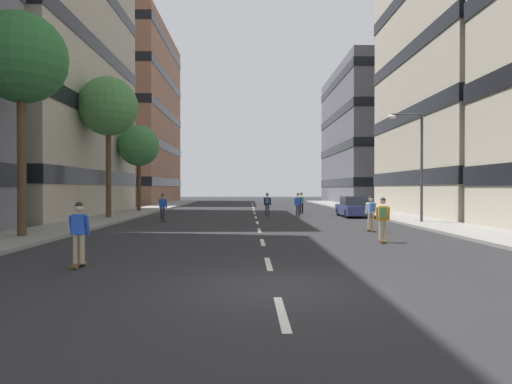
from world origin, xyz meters
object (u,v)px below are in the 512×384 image
at_px(skater_1, 371,211).
at_px(skater_4, 383,217).
at_px(skater_5, 267,203).
at_px(skater_6, 163,206).
at_px(parked_car_near, 353,207).
at_px(skater_0, 298,204).
at_px(skater_2, 301,202).
at_px(street_tree_mid, 21,59).
at_px(street_tree_near, 108,107).
at_px(skater_3, 79,231).
at_px(street_tree_far, 139,146).
at_px(streetlamp_right, 416,155).

bearing_deg(skater_1, skater_4, -99.59).
xyz_separation_m(skater_5, skater_6, (-6.91, -4.33, -0.03)).
distance_m(parked_car_near, skater_0, 4.13).
xyz_separation_m(skater_2, skater_4, (0.96, -18.90, 0.00)).
bearing_deg(skater_6, skater_5, 32.09).
bearing_deg(street_tree_mid, street_tree_near, 90.00).
relative_size(street_tree_near, street_tree_mid, 1.02).
bearing_deg(skater_6, skater_4, -46.11).
bearing_deg(skater_6, parked_car_near, 17.60).
relative_size(skater_0, skater_4, 1.00).
bearing_deg(skater_2, skater_5, -131.40).
xyz_separation_m(parked_car_near, skater_2, (-3.44, 3.45, 0.32)).
bearing_deg(street_tree_mid, skater_3, -53.89).
height_order(parked_car_near, skater_4, skater_4).
xyz_separation_m(street_tree_far, skater_5, (10.99, -6.25, -4.79)).
distance_m(skater_0, skater_6, 10.04).
distance_m(parked_car_near, skater_2, 4.88).
xyz_separation_m(skater_1, skater_6, (-11.54, 6.87, -0.03)).
bearing_deg(skater_4, skater_1, 80.41).
bearing_deg(skater_5, skater_4, -75.94).
bearing_deg(skater_4, street_tree_far, 124.32).
relative_size(skater_1, skater_4, 1.00).
relative_size(street_tree_mid, skater_6, 5.29).
bearing_deg(skater_2, skater_1, -83.33).
bearing_deg(skater_2, skater_6, -142.11).
height_order(parked_car_near, street_tree_far, street_tree_far).
bearing_deg(streetlamp_right, skater_3, -135.89).
bearing_deg(skater_3, skater_1, 41.87).
height_order(street_tree_far, skater_0, street_tree_far).
height_order(street_tree_near, skater_1, street_tree_near).
xyz_separation_m(street_tree_far, skater_2, (13.93, -2.92, -4.79)).
xyz_separation_m(street_tree_mid, skater_3, (4.92, -6.75, -6.60)).
relative_size(street_tree_far, skater_4, 4.21).
bearing_deg(skater_5, skater_2, 48.60).
height_order(parked_car_near, skater_6, skater_6).
distance_m(skater_2, skater_4, 18.92).
distance_m(parked_car_near, street_tree_near, 18.84).
distance_m(skater_3, skater_4, 11.26).
height_order(street_tree_far, skater_5, street_tree_far).
bearing_deg(skater_6, skater_1, -30.77).
bearing_deg(street_tree_near, streetlamp_right, -12.48).
bearing_deg(skater_1, skater_5, 112.48).
height_order(street_tree_mid, skater_1, street_tree_mid).
distance_m(skater_0, skater_1, 11.22).
height_order(street_tree_near, skater_6, street_tree_near).
xyz_separation_m(street_tree_mid, skater_0, (13.25, 13.81, -6.60)).
distance_m(skater_1, skater_3, 14.38).
bearing_deg(skater_5, skater_1, -67.52).
xyz_separation_m(street_tree_far, skater_0, (13.25, -6.49, -4.82)).
bearing_deg(streetlamp_right, street_tree_mid, -159.18).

